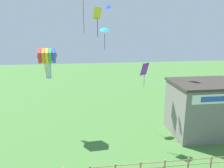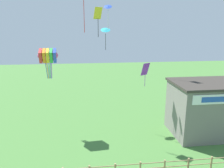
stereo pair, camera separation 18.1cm
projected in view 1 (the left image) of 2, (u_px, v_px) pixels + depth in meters
seaside_building at (204, 108)px, 22.80m from camera, size 6.97×5.31×5.61m
kite_rainbow_parafoil at (47, 56)px, 22.23m from camera, size 2.15×1.58×3.13m
kite_blue_delta at (107, 8)px, 22.90m from camera, size 0.98×0.90×2.63m
kite_purple_streamer at (145, 70)px, 23.17m from camera, size 1.06×0.89×2.56m
kite_yellow_diamond at (97, 16)px, 20.99m from camera, size 0.92×0.75×2.81m
kite_white_delta at (83, 0)px, 18.69m from camera, size 0.86×0.85×3.16m
kite_cyan_delta at (105, 30)px, 24.05m from camera, size 1.15×1.08×2.51m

